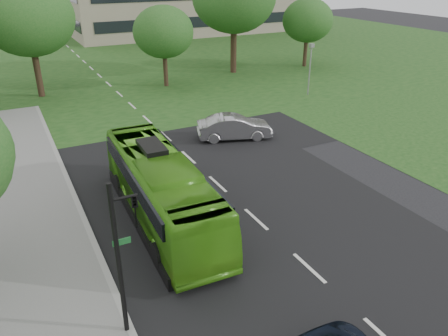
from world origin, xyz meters
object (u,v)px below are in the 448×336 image
(tree_park_c, at_px, (163,32))
(tree_park_e, at_px, (308,20))
(traffic_light, at_px, (123,250))
(camera_pole, at_px, (310,62))
(sedan, at_px, (234,127))
(bus, at_px, (161,189))
(tree_park_b, at_px, (28,17))

(tree_park_c, height_order, tree_park_e, same)
(traffic_light, distance_m, camera_pole, 29.71)
(tree_park_c, xyz_separation_m, sedan, (-0.82, -15.27, -4.21))
(tree_park_e, bearing_deg, traffic_light, -134.18)
(bus, bearing_deg, camera_pole, 38.46)
(tree_park_e, distance_m, bus, 35.33)
(tree_park_e, relative_size, sedan, 1.50)
(tree_park_b, xyz_separation_m, tree_park_e, (28.36, -0.53, -1.68))
(tree_park_b, bearing_deg, tree_park_e, -1.08)
(camera_pole, bearing_deg, bus, -142.12)
(traffic_light, bearing_deg, camera_pole, 51.70)
(traffic_light, bearing_deg, sedan, 60.29)
(tree_park_b, xyz_separation_m, bus, (2.54, -24.40, -5.17))
(sedan, relative_size, traffic_light, 0.91)
(bus, relative_size, camera_pole, 2.46)
(tree_park_c, xyz_separation_m, bus, (-8.59, -22.71, -3.48))
(tree_park_c, height_order, traffic_light, tree_park_c)
(tree_park_c, distance_m, traffic_light, 31.17)
(tree_park_b, bearing_deg, traffic_light, -91.35)
(tree_park_c, relative_size, bus, 0.67)
(camera_pole, bearing_deg, tree_park_e, 56.20)
(sedan, bearing_deg, tree_park_b, 49.31)
(tree_park_e, height_order, bus, tree_park_e)
(tree_park_c, bearing_deg, bus, -110.72)
(tree_park_b, distance_m, camera_pole, 24.07)
(tree_park_b, height_order, camera_pole, tree_park_b)
(tree_park_c, bearing_deg, tree_park_b, 171.38)
(tree_park_e, relative_size, traffic_light, 1.37)
(tree_park_b, distance_m, tree_park_c, 11.38)
(camera_pole, bearing_deg, tree_park_b, 155.13)
(bus, bearing_deg, traffic_light, -116.27)
(sedan, bearing_deg, traffic_light, 158.74)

